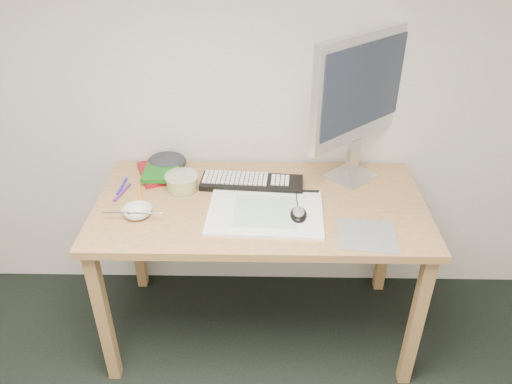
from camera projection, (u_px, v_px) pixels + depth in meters
The scene contains 18 objects.
desk at pixel (260, 218), 2.16m from camera, with size 1.40×0.70×0.75m.
mousepad at pixel (367, 235), 1.92m from camera, with size 0.22×0.20×0.00m, color gray.
sketchpad at pixel (265, 213), 2.04m from camera, with size 0.47×0.33×0.01m, color white.
keyboard at pixel (252, 183), 2.23m from camera, with size 0.45×0.14×0.03m, color black.
monitor at pixel (361, 91), 2.08m from camera, with size 0.45×0.41×0.66m.
mouse at pixel (299, 212), 2.00m from camera, with size 0.07×0.11×0.04m, color black.
rice_bowl at pixel (137, 212), 2.02m from camera, with size 0.12×0.12×0.04m, color white.
chopsticks at pixel (132, 213), 1.98m from camera, with size 0.02×0.02×0.23m, color #BCBCBE.
fruit_tub at pixel (182, 182), 2.19m from camera, with size 0.15×0.15×0.07m, color gold.
book_red at pixel (160, 172), 2.31m from camera, with size 0.17×0.23×0.02m, color maroon.
book_green at pixel (161, 170), 2.28m from camera, with size 0.15×0.21×0.02m, color #165A16.
cloth_lump at pixel (167, 161), 2.36m from camera, with size 0.15×0.13×0.06m, color #24272C.
pencil_pink at pixel (268, 194), 2.17m from camera, with size 0.01×0.01×0.19m, color #D36988.
pencil_tan at pixel (275, 197), 2.15m from camera, with size 0.01×0.01×0.16m, color tan.
pencil_black at pixel (273, 197), 2.15m from camera, with size 0.01×0.01×0.19m, color black.
marker_blue at pixel (122, 186), 2.22m from camera, with size 0.01×0.01×0.13m, color #2125B6.
marker_orange at pixel (140, 193), 2.17m from camera, with size 0.01×0.01×0.13m, color orange.
marker_purple at pixel (122, 192), 2.17m from camera, with size 0.01×0.01×0.14m, color #5D227D.
Camera 1 is at (0.25, -0.34, 1.92)m, focal length 35.00 mm.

